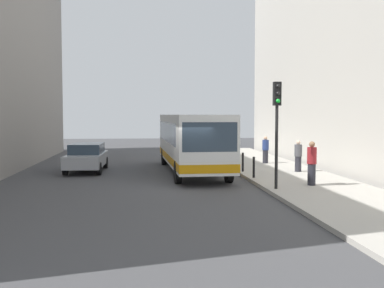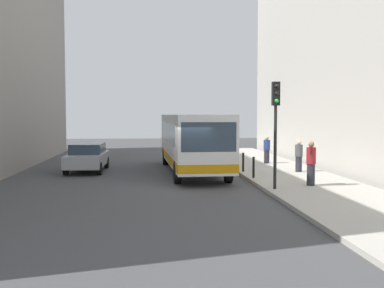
% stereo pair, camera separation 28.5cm
% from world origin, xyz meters
% --- Properties ---
extents(ground_plane, '(80.00, 80.00, 0.00)m').
position_xyz_m(ground_plane, '(0.00, 0.00, 0.00)').
color(ground_plane, '#424244').
extents(sidewalk, '(4.40, 40.00, 0.15)m').
position_xyz_m(sidewalk, '(5.40, 0.00, 0.07)').
color(sidewalk, '#ADA89E').
rests_on(sidewalk, ground).
extents(bus, '(2.85, 11.09, 3.00)m').
position_xyz_m(bus, '(0.98, 4.82, 1.73)').
color(bus, white).
rests_on(bus, ground).
extents(car_beside_bus, '(1.98, 4.46, 1.48)m').
position_xyz_m(car_beside_bus, '(-4.49, 5.67, 0.78)').
color(car_beside_bus, '#A5A8AD').
rests_on(car_beside_bus, ground).
extents(traffic_light, '(0.28, 0.33, 4.10)m').
position_xyz_m(traffic_light, '(3.55, -1.99, 3.01)').
color(traffic_light, black).
rests_on(traffic_light, sidewalk).
extents(bollard_near, '(0.11, 0.11, 0.95)m').
position_xyz_m(bollard_near, '(3.45, 1.25, 0.62)').
color(bollard_near, black).
rests_on(bollard_near, sidewalk).
extents(bollard_mid, '(0.11, 0.11, 0.95)m').
position_xyz_m(bollard_mid, '(3.45, 3.58, 0.62)').
color(bollard_mid, black).
rests_on(bollard_mid, sidewalk).
extents(pedestrian_near_signal, '(0.38, 0.38, 1.78)m').
position_xyz_m(pedestrian_near_signal, '(5.23, -1.25, 1.04)').
color(pedestrian_near_signal, '#26262D').
rests_on(pedestrian_near_signal, sidewalk).
extents(pedestrian_mid_sidewalk, '(0.38, 0.38, 1.57)m').
position_xyz_m(pedestrian_mid_sidewalk, '(6.20, 3.23, 0.93)').
color(pedestrian_mid_sidewalk, '#26262D').
rests_on(pedestrian_mid_sidewalk, sidewalk).
extents(pedestrian_far_sidewalk, '(0.38, 0.38, 1.59)m').
position_xyz_m(pedestrian_far_sidewalk, '(5.64, 7.43, 0.94)').
color(pedestrian_far_sidewalk, '#26262D').
rests_on(pedestrian_far_sidewalk, sidewalk).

